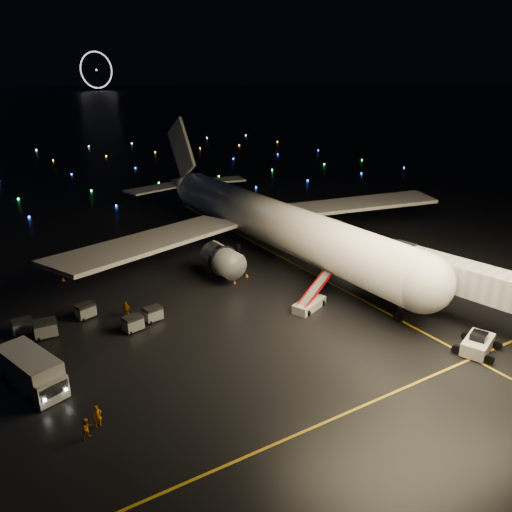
# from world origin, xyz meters

# --- Properties ---
(lane_centre) EXTENTS (0.25, 80.00, 0.02)m
(lane_centre) POSITION_xyz_m (12.00, 15.00, 0.01)
(lane_centre) COLOR gold
(lane_centre) RESTS_ON ground
(lane_cross) EXTENTS (60.00, 0.25, 0.02)m
(lane_cross) POSITION_xyz_m (-5.00, -10.00, 0.01)
(lane_cross) COLOR gold
(lane_cross) RESTS_ON ground
(airliner) EXTENTS (63.62, 60.68, 17.37)m
(airliner) POSITION_xyz_m (10.53, 25.34, 8.69)
(airliner) COLOR silver
(airliner) RESTS_ON ground
(pushback_tug) EXTENTS (4.56, 3.47, 1.93)m
(pushback_tug) POSITION_xyz_m (13.41, -9.40, 0.97)
(pushback_tug) COLOR silver
(pushback_tug) RESTS_ON ground
(belt_loader) EXTENTS (6.66, 4.00, 3.13)m
(belt_loader) POSITION_xyz_m (5.37, 6.02, 1.57)
(belt_loader) COLOR silver
(belt_loader) RESTS_ON ground
(service_truck) EXTENTS (5.21, 8.90, 3.13)m
(service_truck) POSITION_xyz_m (-23.20, 6.30, 1.56)
(service_truck) COLOR silver
(service_truck) RESTS_ON ground
(crew_a) EXTENTS (0.68, 0.48, 1.76)m
(crew_a) POSITION_xyz_m (-19.83, -1.57, 0.88)
(crew_a) COLOR orange
(crew_a) RESTS_ON ground
(crew_b) EXTENTS (0.99, 0.89, 1.66)m
(crew_b) POSITION_xyz_m (-20.81, -2.48, 0.83)
(crew_b) COLOR orange
(crew_b) RESTS_ON ground
(crew_c) EXTENTS (0.97, 0.98, 1.67)m
(crew_c) POSITION_xyz_m (-12.48, 14.82, 0.83)
(crew_c) COLOR orange
(crew_c) RESTS_ON ground
(safety_cone_0) EXTENTS (0.51, 0.51, 0.48)m
(safety_cone_0) POSITION_xyz_m (4.10, 17.59, 0.24)
(safety_cone_0) COLOR #EF6006
(safety_cone_0) RESTS_ON ground
(safety_cone_1) EXTENTS (0.49, 0.49, 0.48)m
(safety_cone_1) POSITION_xyz_m (3.99, 24.93, 0.24)
(safety_cone_1) COLOR #EF6006
(safety_cone_1) RESTS_ON ground
(safety_cone_2) EXTENTS (0.45, 0.45, 0.44)m
(safety_cone_2) POSITION_xyz_m (1.74, 16.55, 0.22)
(safety_cone_2) COLOR #EF6006
(safety_cone_2) RESTS_ON ground
(safety_cone_3) EXTENTS (0.53, 0.53, 0.56)m
(safety_cone_3) POSITION_xyz_m (-16.36, 28.47, 0.28)
(safety_cone_3) COLOR #EF6006
(safety_cone_3) RESTS_ON ground
(ferris_wheel) EXTENTS (49.33, 16.80, 52.00)m
(ferris_wheel) POSITION_xyz_m (170.00, 720.00, 26.00)
(ferris_wheel) COLOR black
(ferris_wheel) RESTS_ON ground
(taxiway_lights) EXTENTS (164.00, 92.00, 0.36)m
(taxiway_lights) POSITION_xyz_m (0.00, 106.00, 0.18)
(taxiway_lights) COLOR black
(taxiway_lights) RESTS_ON ground
(baggage_cart_0) EXTENTS (2.01, 1.57, 1.54)m
(baggage_cart_0) POSITION_xyz_m (-10.41, 12.34, 0.77)
(baggage_cart_0) COLOR gray
(baggage_cart_0) RESTS_ON ground
(baggage_cart_1) EXTENTS (2.13, 1.70, 1.60)m
(baggage_cart_1) POSITION_xyz_m (-12.91, 11.29, 0.80)
(baggage_cart_1) COLOR gray
(baggage_cart_1) RESTS_ON ground
(baggage_cart_2) EXTENTS (2.19, 1.59, 1.80)m
(baggage_cart_2) POSITION_xyz_m (-20.71, 14.53, 0.90)
(baggage_cart_2) COLOR gray
(baggage_cart_2) RESTS_ON ground
(baggage_cart_3) EXTENTS (2.19, 1.81, 1.60)m
(baggage_cart_3) POSITION_xyz_m (-16.34, 16.69, 0.80)
(baggage_cart_3) COLOR gray
(baggage_cart_3) RESTS_ON ground
(baggage_cart_4) EXTENTS (1.98, 1.47, 1.60)m
(baggage_cart_4) POSITION_xyz_m (-22.61, 16.44, 0.80)
(baggage_cart_4) COLOR gray
(baggage_cart_4) RESTS_ON ground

